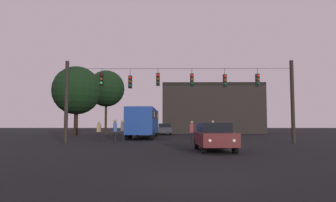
{
  "coord_description": "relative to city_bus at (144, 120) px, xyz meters",
  "views": [
    {
      "loc": [
        -0.5,
        -8.22,
        1.45
      ],
      "look_at": [
        -0.85,
        17.3,
        3.36
      ],
      "focal_mm": 33.07,
      "sensor_mm": 36.0,
      "label": 1
    }
  ],
  "objects": [
    {
      "name": "pedestrian_crossing_center",
      "position": [
        -1.18,
        -9.89,
        -0.85
      ],
      "size": [
        0.32,
        0.41,
        1.79
      ],
      "color": "black",
      "rests_on": "ground"
    },
    {
      "name": "tree_behind_building",
      "position": [
        -6.61,
        12.1,
        4.71
      ],
      "size": [
        5.28,
        5.28,
        9.23
      ],
      "color": "#2D2116",
      "rests_on": "ground"
    },
    {
      "name": "car_near_right",
      "position": [
        5.25,
        -15.45,
        -1.07
      ],
      "size": [
        1.98,
        4.4,
        1.52
      ],
      "color": "#511919",
      "rests_on": "ground"
    },
    {
      "name": "corner_building",
      "position": [
        9.24,
        18.5,
        1.97
      ],
      "size": [
        15.42,
        10.3,
        7.68
      ],
      "color": "black",
      "rests_on": "ground"
    },
    {
      "name": "pedestrian_crossing_left",
      "position": [
        4.4,
        -9.8,
        -0.92
      ],
      "size": [
        0.28,
        0.39,
        1.67
      ],
      "color": "black",
      "rests_on": "ground"
    },
    {
      "name": "car_far_left",
      "position": [
        1.93,
        9.36,
        -1.07
      ],
      "size": [
        2.0,
        4.4,
        1.52
      ],
      "color": "#2D2D33",
      "rests_on": "ground"
    },
    {
      "name": "tree_left_silhouette",
      "position": [
        -8.91,
        5.59,
        3.74
      ],
      "size": [
        5.98,
        5.98,
        8.61
      ],
      "color": "black",
      "rests_on": "ground"
    },
    {
      "name": "pedestrian_crossing_right",
      "position": [
        -1.05,
        -7.32,
        -0.84
      ],
      "size": [
        0.27,
        0.38,
        1.79
      ],
      "color": "black",
      "rests_on": "ground"
    },
    {
      "name": "pedestrian_near_bus",
      "position": [
        -2.96,
        -7.38,
        -0.94
      ],
      "size": [
        0.28,
        0.38,
        1.64
      ],
      "color": "black",
      "rests_on": "ground"
    },
    {
      "name": "city_bus",
      "position": [
        0.0,
        0.0,
        0.0
      ],
      "size": [
        2.57,
        11.0,
        3.0
      ],
      "color": "navy",
      "rests_on": "ground"
    },
    {
      "name": "ground_plane",
      "position": [
        3.48,
        0.33,
        -1.87
      ],
      "size": [
        168.0,
        168.0,
        0.0
      ],
      "primitive_type": "plane",
      "color": "black",
      "rests_on": "ground"
    },
    {
      "name": "pedestrian_trailing",
      "position": [
        6.28,
        -7.15,
        -0.86
      ],
      "size": [
        0.25,
        0.37,
        1.76
      ],
      "color": "black",
      "rests_on": "ground"
    },
    {
      "name": "overhead_signal_span",
      "position": [
        3.43,
        -9.18,
        1.91
      ],
      "size": [
        17.33,
        0.44,
        6.25
      ],
      "color": "black",
      "rests_on": "ground"
    }
  ]
}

